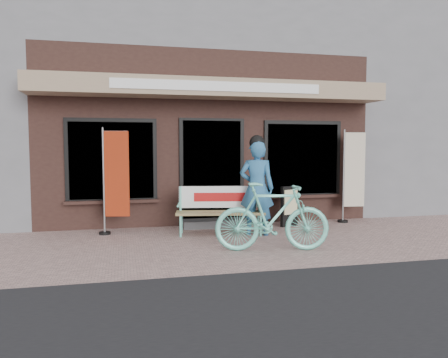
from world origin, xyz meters
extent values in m
plane|color=tan|center=(0.00, 0.00, 0.00)|extent=(70.00, 70.00, 0.00)
cube|color=black|center=(0.00, 5.00, 1.80)|extent=(7.00, 6.00, 3.60)
cube|color=slate|center=(0.00, 5.00, 4.80)|extent=(7.00, 6.00, 2.40)
cube|color=tan|center=(0.00, 1.65, 2.75)|extent=(7.00, 0.80, 0.35)
cube|color=white|center=(0.00, 1.24, 2.75)|extent=(4.00, 0.02, 0.18)
cube|color=black|center=(0.00, 1.98, 1.10)|extent=(1.20, 0.06, 2.10)
cube|color=black|center=(0.00, 1.97, 1.10)|extent=(1.35, 0.04, 2.20)
cube|color=black|center=(-2.00, 1.98, 1.35)|extent=(1.60, 0.06, 1.50)
cube|color=black|center=(2.00, 1.98, 1.35)|extent=(1.60, 0.06, 1.50)
cube|color=black|center=(-2.00, 1.97, 1.35)|extent=(1.75, 0.04, 1.65)
cube|color=black|center=(2.00, 1.97, 1.35)|extent=(1.75, 0.04, 1.65)
cube|color=black|center=(-2.00, 1.92, 0.55)|extent=(1.80, 0.18, 0.06)
cube|color=black|center=(2.00, 1.92, 0.55)|extent=(1.80, 0.18, 0.06)
cube|color=#59595B|center=(0.00, 1.75, 0.07)|extent=(1.30, 0.45, 0.15)
cube|color=slate|center=(8.50, 5.50, 2.80)|extent=(10.00, 7.00, 5.60)
cylinder|color=#73E1C8|center=(-0.80, 0.90, 0.19)|extent=(0.05, 0.05, 0.38)
cylinder|color=#73E1C8|center=(-0.73, 1.25, 0.19)|extent=(0.05, 0.05, 0.38)
cylinder|color=#73E1C8|center=(0.62, 0.63, 0.19)|extent=(0.05, 0.05, 0.38)
cylinder|color=#73E1C8|center=(0.69, 0.99, 0.19)|extent=(0.05, 0.05, 0.38)
cube|color=#9A8654|center=(-0.06, 0.94, 0.41)|extent=(1.68, 0.70, 0.05)
cylinder|color=#73E1C8|center=(-0.75, 1.26, 0.63)|extent=(0.05, 0.05, 0.50)
cylinder|color=#73E1C8|center=(0.71, 0.99, 0.63)|extent=(0.05, 0.05, 0.50)
cube|color=white|center=(-0.02, 1.14, 0.68)|extent=(1.52, 0.31, 0.41)
cube|color=#B21414|center=(-0.02, 1.12, 0.68)|extent=(0.96, 0.19, 0.16)
cylinder|color=#73E1C8|center=(-0.81, 1.08, 0.56)|extent=(0.11, 0.40, 0.04)
cylinder|color=#73E1C8|center=(0.70, 0.80, 0.56)|extent=(0.11, 0.40, 0.04)
imported|color=#2C6798|center=(0.59, 0.79, 0.86)|extent=(0.73, 0.61, 1.73)
sphere|color=black|center=(0.59, 0.79, 1.69)|extent=(0.36, 0.36, 0.28)
imported|color=#73E1C8|center=(0.46, -0.45, 0.54)|extent=(1.85, 0.84, 1.07)
cylinder|color=gray|center=(-2.14, 1.46, 0.99)|extent=(0.04, 0.04, 1.97)
cylinder|color=gray|center=(-1.92, 1.42, 1.90)|extent=(0.44, 0.11, 0.02)
cube|color=#9F2B11|center=(-1.90, 1.42, 1.12)|extent=(0.45, 0.11, 1.57)
cylinder|color=black|center=(-2.14, 1.46, 0.02)|extent=(0.25, 0.25, 0.04)
cylinder|color=gray|center=(2.79, 1.63, 0.99)|extent=(0.04, 0.04, 1.99)
cylinder|color=gray|center=(3.02, 1.61, 1.91)|extent=(0.45, 0.07, 0.02)
cube|color=beige|center=(3.04, 1.61, 1.13)|extent=(0.45, 0.07, 1.58)
cylinder|color=black|center=(2.79, 1.63, 0.02)|extent=(0.24, 0.24, 0.05)
cube|color=black|center=(1.50, 1.45, 0.41)|extent=(0.41, 0.22, 0.82)
cube|color=beige|center=(1.51, 1.41, 0.50)|extent=(0.33, 0.14, 0.50)
camera|label=1|loc=(-1.80, -6.82, 1.64)|focal=35.00mm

